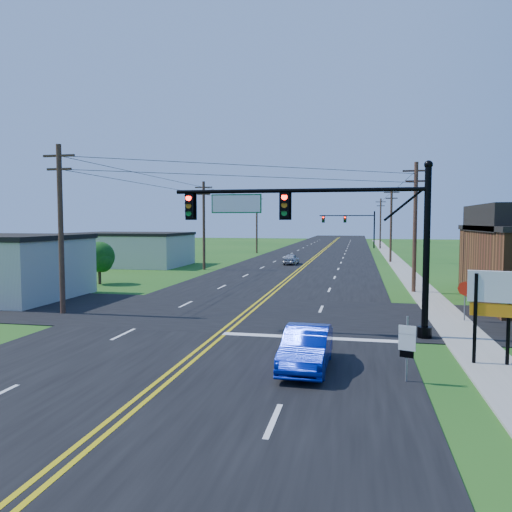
% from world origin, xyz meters
% --- Properties ---
extents(ground, '(260.00, 260.00, 0.00)m').
position_xyz_m(ground, '(0.00, 0.00, 0.00)').
color(ground, '#194C15').
rests_on(ground, ground).
extents(road_main, '(16.00, 220.00, 0.04)m').
position_xyz_m(road_main, '(0.00, 50.00, 0.02)').
color(road_main, black).
rests_on(road_main, ground).
extents(road_cross, '(70.00, 10.00, 0.04)m').
position_xyz_m(road_cross, '(0.00, 12.00, 0.02)').
color(road_cross, black).
rests_on(road_cross, ground).
extents(sidewalk, '(2.00, 160.00, 0.08)m').
position_xyz_m(sidewalk, '(10.50, 40.00, 0.04)').
color(sidewalk, gray).
rests_on(sidewalk, ground).
extents(signal_mast_main, '(11.30, 0.60, 7.48)m').
position_xyz_m(signal_mast_main, '(4.34, 8.00, 4.75)').
color(signal_mast_main, black).
rests_on(signal_mast_main, ground).
extents(signal_mast_far, '(10.98, 0.60, 7.48)m').
position_xyz_m(signal_mast_far, '(4.44, 80.00, 4.55)').
color(signal_mast_far, black).
rests_on(signal_mast_far, ground).
extents(cream_bldg_far, '(12.20, 9.20, 3.70)m').
position_xyz_m(cream_bldg_far, '(-19.00, 38.00, 1.86)').
color(cream_bldg_far, beige).
rests_on(cream_bldg_far, ground).
extents(utility_pole_left_a, '(1.80, 0.28, 9.00)m').
position_xyz_m(utility_pole_left_a, '(-9.50, 10.00, 4.72)').
color(utility_pole_left_a, '#39231A').
rests_on(utility_pole_left_a, ground).
extents(utility_pole_left_b, '(1.80, 0.28, 9.00)m').
position_xyz_m(utility_pole_left_b, '(-9.50, 35.00, 4.72)').
color(utility_pole_left_b, '#39231A').
rests_on(utility_pole_left_b, ground).
extents(utility_pole_left_c, '(1.80, 0.28, 9.00)m').
position_xyz_m(utility_pole_left_c, '(-9.50, 62.00, 4.72)').
color(utility_pole_left_c, '#39231A').
rests_on(utility_pole_left_c, ground).
extents(utility_pole_right_a, '(1.80, 0.28, 9.00)m').
position_xyz_m(utility_pole_right_a, '(9.80, 22.00, 4.72)').
color(utility_pole_right_a, '#39231A').
rests_on(utility_pole_right_a, ground).
extents(utility_pole_right_b, '(1.80, 0.28, 9.00)m').
position_xyz_m(utility_pole_right_b, '(9.80, 48.00, 4.72)').
color(utility_pole_right_b, '#39231A').
rests_on(utility_pole_right_b, ground).
extents(utility_pole_right_c, '(1.80, 0.28, 9.00)m').
position_xyz_m(utility_pole_right_c, '(9.80, 78.00, 4.72)').
color(utility_pole_right_c, '#39231A').
rests_on(utility_pole_right_c, ground).
extents(tree_right_back, '(3.00, 3.00, 4.10)m').
position_xyz_m(tree_right_back, '(16.00, 26.00, 2.60)').
color(tree_right_back, '#39231A').
rests_on(tree_right_back, ground).
extents(tree_left, '(2.40, 2.40, 3.37)m').
position_xyz_m(tree_left, '(-14.00, 22.00, 2.16)').
color(tree_left, '#39231A').
rests_on(tree_left, ground).
extents(blue_car, '(1.55, 4.22, 1.38)m').
position_xyz_m(blue_car, '(4.34, 2.60, 0.69)').
color(blue_car, '#061A94').
rests_on(blue_car, ground).
extents(distant_car, '(1.66, 3.65, 1.21)m').
position_xyz_m(distant_car, '(-1.51, 42.51, 0.61)').
color(distant_car, '#B1B2B6').
rests_on(distant_car, ground).
extents(route_sign, '(0.50, 0.18, 2.07)m').
position_xyz_m(route_sign, '(7.50, 1.81, 1.20)').
color(route_sign, slate).
rests_on(route_sign, ground).
extents(stop_sign, '(0.70, 0.24, 2.02)m').
position_xyz_m(stop_sign, '(11.17, 11.98, 1.46)').
color(stop_sign, slate).
rests_on(stop_sign, ground).
extents(pylon_sign, '(1.61, 0.52, 3.28)m').
position_xyz_m(pylon_sign, '(10.50, 4.25, 2.39)').
color(pylon_sign, black).
rests_on(pylon_sign, ground).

